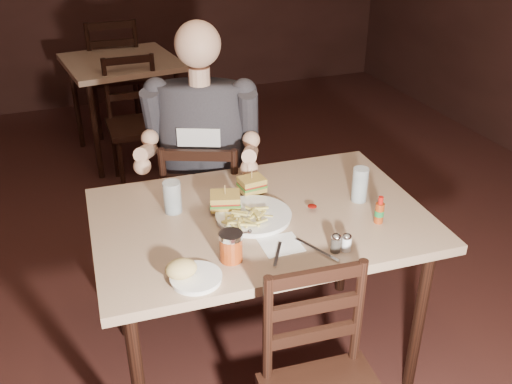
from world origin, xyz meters
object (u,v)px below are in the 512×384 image
object	(u,v)px
main_table	(260,230)
glass_right	(360,185)
side_plate	(196,279)
syrup_dispenser	(231,247)
glass_left	(172,197)
diner	(200,127)
bg_table	(122,71)
hot_sauce	(380,210)
chair_far	(206,213)
dinner_plate	(254,217)
bg_chair_far	(114,75)
bg_chair_near	(138,126)

from	to	relation	value
main_table	glass_right	distance (m)	0.45
main_table	side_plate	size ratio (longest dim) A/B	7.94
syrup_dispenser	glass_left	bearing A→B (deg)	108.65
diner	bg_table	bearing A→B (deg)	115.63
glass_left	hot_sauce	bearing A→B (deg)	-26.53
chair_far	side_plate	bearing A→B (deg)	95.50
dinner_plate	syrup_dispenser	size ratio (longest dim) A/B	2.67
syrup_dispenser	dinner_plate	bearing A→B (deg)	56.80
bg_chair_far	glass_right	size ratio (longest dim) A/B	6.70
main_table	side_plate	distance (m)	0.48
diner	glass_left	size ratio (longest dim) A/B	7.27
bg_chair_near	glass_left	world-z (taller)	glass_left
chair_far	hot_sauce	bearing A→B (deg)	142.16
dinner_plate	diner	bearing A→B (deg)	94.03
glass_left	glass_right	bearing A→B (deg)	-13.77
hot_sauce	side_plate	size ratio (longest dim) A/B	0.66
bg_table	chair_far	size ratio (longest dim) A/B	1.00
diner	syrup_dispenser	bearing A→B (deg)	-75.96
main_table	bg_table	size ratio (longest dim) A/B	1.53
chair_far	glass_right	size ratio (longest dim) A/B	6.02
bg_table	chair_far	distance (m)	1.88
bg_table	glass_left	xyz separation A→B (m)	(-0.15, -2.34, 0.16)
glass_right	side_plate	world-z (taller)	glass_right
dinner_plate	chair_far	bearing A→B (deg)	92.02
chair_far	glass_right	distance (m)	0.91
dinner_plate	side_plate	bearing A→B (deg)	-136.21
bg_table	hot_sauce	world-z (taller)	hot_sauce
glass_right	hot_sauce	bearing A→B (deg)	-94.82
bg_chair_far	side_plate	xyz separation A→B (m)	(-0.19, -3.36, 0.28)
chair_far	dinner_plate	world-z (taller)	chair_far
diner	main_table	bearing A→B (deg)	-59.56
bg_chair_far	bg_chair_near	bearing A→B (deg)	92.05
bg_chair_near	glass_right	distance (m)	2.10
hot_sauce	main_table	bearing A→B (deg)	152.61
dinner_plate	syrup_dispenser	distance (m)	0.29
diner	glass_left	world-z (taller)	diner
main_table	syrup_dispenser	xyz separation A→B (m)	(-0.21, -0.25, 0.13)
bg_chair_far	chair_far	bearing A→B (deg)	94.66
bg_chair_near	glass_left	bearing A→B (deg)	-94.46
diner	hot_sauce	size ratio (longest dim) A/B	8.44
bg_table	syrup_dispenser	world-z (taller)	syrup_dispenser
main_table	dinner_plate	bearing A→B (deg)	-157.59
main_table	syrup_dispenser	size ratio (longest dim) A/B	12.35
chair_far	glass_left	distance (m)	0.67
chair_far	bg_chair_far	bearing A→B (deg)	-64.48
glass_left	hot_sauce	world-z (taller)	glass_left
bg_chair_near	dinner_plate	bearing A→B (deg)	-85.73
chair_far	diner	size ratio (longest dim) A/B	0.92
dinner_plate	glass_left	world-z (taller)	glass_left
bg_chair_far	syrup_dispenser	world-z (taller)	bg_chair_far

